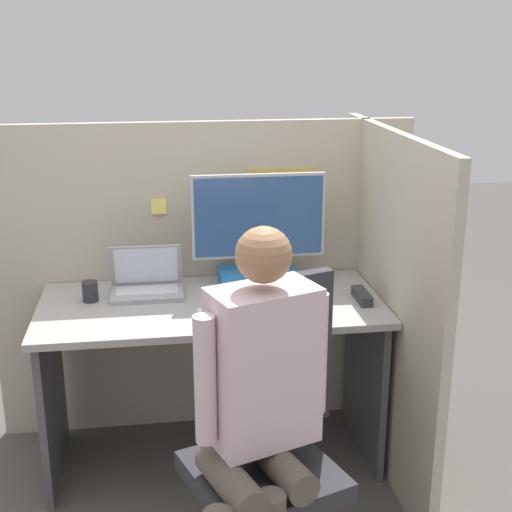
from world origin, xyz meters
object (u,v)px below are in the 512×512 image
(paper_box, at_px, (259,279))
(monitor, at_px, (259,219))
(stapler, at_px, (362,296))
(laptop, at_px, (147,285))
(person, at_px, (260,397))
(office_chair, at_px, (269,432))
(carrot_toy, at_px, (243,315))
(pen_cup, at_px, (90,291))

(paper_box, distance_m, monitor, 0.27)
(monitor, distance_m, stapler, 0.56)
(laptop, bearing_deg, person, -69.14)
(paper_box, bearing_deg, office_chair, -95.82)
(stapler, distance_m, carrot_toy, 0.54)
(laptop, height_order, person, person)
(paper_box, bearing_deg, person, -98.12)
(person, bearing_deg, pen_cup, 123.85)
(carrot_toy, bearing_deg, office_chair, -85.64)
(stapler, bearing_deg, person, -126.96)
(paper_box, relative_size, stapler, 2.05)
(pen_cup, bearing_deg, carrot_toy, -25.63)
(person, bearing_deg, paper_box, 81.88)
(paper_box, bearing_deg, stapler, -30.46)
(office_chair, bearing_deg, pen_cup, 131.49)
(stapler, relative_size, pen_cup, 1.95)
(paper_box, height_order, monitor, monitor)
(stapler, bearing_deg, carrot_toy, -165.52)
(carrot_toy, height_order, pen_cup, pen_cup)
(laptop, bearing_deg, stapler, -13.18)
(stapler, bearing_deg, paper_box, 149.54)
(office_chair, bearing_deg, monitor, 84.20)
(stapler, height_order, pen_cup, pen_cup)
(laptop, relative_size, pen_cup, 3.58)
(paper_box, height_order, person, person)
(person, bearing_deg, office_chair, 70.15)
(paper_box, height_order, pen_cup, pen_cup)
(stapler, bearing_deg, monitor, 149.24)
(monitor, relative_size, stapler, 3.47)
(paper_box, bearing_deg, laptop, -176.70)
(stapler, xyz_separation_m, carrot_toy, (-0.52, -0.14, -0.00))
(laptop, xyz_separation_m, stapler, (0.90, -0.21, -0.02))
(paper_box, distance_m, stapler, 0.47)
(monitor, bearing_deg, office_chair, -95.80)
(paper_box, distance_m, office_chair, 0.87)
(person, relative_size, pen_cup, 14.85)
(stapler, distance_m, person, 0.91)
(laptop, height_order, stapler, laptop)
(paper_box, xyz_separation_m, person, (-0.14, -0.97, -0.06))
(monitor, height_order, office_chair, monitor)
(laptop, xyz_separation_m, carrot_toy, (0.38, -0.35, -0.02))
(monitor, height_order, stapler, monitor)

